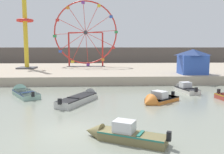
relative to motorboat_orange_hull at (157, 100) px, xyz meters
name	(u,v)px	position (x,y,z in m)	size (l,w,h in m)	color
ground_plane	(72,132)	(-6.34, -6.65, -0.27)	(240.00, 240.00, 0.00)	gray
quay_promenade	(90,71)	(-6.34, 21.09, 0.27)	(110.00, 24.11, 1.08)	tan
distant_town_skyline	(93,56)	(-6.34, 42.12, 1.93)	(140.00, 3.00, 4.40)	#564C47
motorboat_orange_hull	(157,100)	(0.00, 0.00, 0.00)	(3.80, 3.46, 1.47)	orange
motorboat_white_red_stripe	(184,88)	(4.08, 5.10, 0.05)	(1.99, 4.01, 1.42)	silver
motorboat_olive_wood	(121,134)	(-3.72, -8.03, 0.07)	(4.29, 2.83, 1.29)	olive
motorboat_seafoam	(23,92)	(-12.32, 4.10, -0.02)	(4.07, 5.26, 1.43)	#93BCAD
motorboat_pale_grey	(83,97)	(-6.22, 1.11, 0.03)	(3.76, 5.87, 1.22)	silver
ferris_wheel_red_frame	(86,34)	(-7.23, 24.26, 6.64)	(11.43, 1.20, 11.61)	red
drop_tower_yellow_tower	(25,26)	(-16.69, 20.79, 7.68)	(2.80, 2.80, 15.59)	gold
carnival_booth_blue_tent	(193,61)	(7.41, 11.64, 2.51)	(3.63, 3.11, 3.27)	#3356B7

